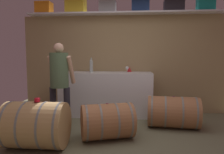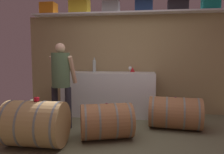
{
  "view_description": "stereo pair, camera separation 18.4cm",
  "coord_description": "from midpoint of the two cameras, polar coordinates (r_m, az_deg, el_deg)",
  "views": [
    {
      "loc": [
        0.16,
        -3.0,
        1.29
      ],
      "look_at": [
        -0.13,
        0.5,
        0.95
      ],
      "focal_mm": 34.95,
      "sensor_mm": 36.0,
      "label": 1
    },
    {
      "loc": [
        0.34,
        -2.98,
        1.29
      ],
      "look_at": [
        -0.13,
        0.5,
        0.95
      ],
      "focal_mm": 34.95,
      "sensor_mm": 36.0,
      "label": 2
    }
  ],
  "objects": [
    {
      "name": "back_wall_panel",
      "position": [
        5.01,
        1.92,
        3.37
      ],
      "size": [
        4.57,
        0.1,
        2.19
      ],
      "primitive_type": "cube",
      "color": "#9A8259",
      "rests_on": "ground"
    },
    {
      "name": "toolcase_yellow",
      "position": [
        5.14,
        -10.5,
        17.72
      ],
      "size": [
        0.45,
        0.3,
        0.31
      ],
      "primitive_type": "cube",
      "rotation": [
        0.0,
        0.0,
        -0.07
      ],
      "color": "gold",
      "rests_on": "high_shelf_board"
    },
    {
      "name": "red_funnel",
      "position": [
        4.85,
        3.48,
        1.98
      ],
      "size": [
        0.11,
        0.11,
        0.1
      ],
      "primitive_type": "cone",
      "color": "red",
      "rests_on": "work_cabinet"
    },
    {
      "name": "winemaker_pouring",
      "position": [
        3.95,
        -14.88,
        0.13
      ],
      "size": [
        0.48,
        0.41,
        1.51
      ],
      "rotation": [
        0.0,
        0.0,
        -0.17
      ],
      "color": "#2B2B37",
      "rests_on": "ground"
    },
    {
      "name": "high_shelf_board",
      "position": [
        4.94,
        1.87,
        16.28
      ],
      "size": [
        4.21,
        0.4,
        0.03
      ],
      "primitive_type": "cube",
      "color": "silver",
      "rests_on": "back_wall_panel"
    },
    {
      "name": "tasting_cup",
      "position": [
        3.23,
        -20.54,
        -5.65
      ],
      "size": [
        0.07,
        0.07,
        0.05
      ],
      "primitive_type": "cylinder",
      "color": "red",
      "rests_on": "wine_barrel_near"
    },
    {
      "name": "toolcase_black",
      "position": [
        5.03,
        14.82,
        17.47
      ],
      "size": [
        0.43,
        0.24,
        0.24
      ],
      "primitive_type": "cube",
      "rotation": [
        0.0,
        0.0,
        -0.04
      ],
      "color": "black",
      "rests_on": "high_shelf_board"
    },
    {
      "name": "wine_barrel_near",
      "position": [
        3.32,
        -20.8,
        -11.63
      ],
      "size": [
        0.84,
        0.66,
        0.66
      ],
      "rotation": [
        0.0,
        0.0,
        -0.0
      ],
      "color": "tan",
      "rests_on": "ground"
    },
    {
      "name": "wine_bottle_clear",
      "position": [
        4.77,
        -6.55,
        3.02
      ],
      "size": [
        0.07,
        0.07,
        0.32
      ],
      "color": "#ADBCB7",
      "rests_on": "work_cabinet"
    },
    {
      "name": "ground_plane",
      "position": [
        3.74,
        0.65,
        -14.78
      ],
      "size": [
        5.77,
        7.22,
        0.02
      ],
      "primitive_type": "cube",
      "color": "#68694E"
    },
    {
      "name": "toolcase_orange",
      "position": [
        5.37,
        -18.33,
        16.74
      ],
      "size": [
        0.35,
        0.28,
        0.26
      ],
      "primitive_type": "cube",
      "rotation": [
        0.0,
        0.0,
        -0.03
      ],
      "color": "orange",
      "rests_on": "high_shelf_board"
    },
    {
      "name": "toolcase_navy",
      "position": [
        4.98,
        6.36,
        18.4
      ],
      "size": [
        0.38,
        0.25,
        0.34
      ],
      "primitive_type": "cube",
      "rotation": [
        0.0,
        0.0,
        -0.03
      ],
      "color": "navy",
      "rests_on": "high_shelf_board"
    },
    {
      "name": "wine_glass",
      "position": [
        4.74,
        2.88,
        2.32
      ],
      "size": [
        0.07,
        0.07,
        0.13
      ],
      "color": "white",
      "rests_on": "work_cabinet"
    },
    {
      "name": "wine_barrel_flank",
      "position": [
        4.08,
        14.47,
        -8.88
      ],
      "size": [
        0.95,
        0.65,
        0.57
      ],
      "rotation": [
        0.0,
        0.0,
        -0.11
      ],
      "color": "#A26A43",
      "rests_on": "ground"
    },
    {
      "name": "toolcase_grey",
      "position": [
        5.0,
        -2.23,
        17.76
      ],
      "size": [
        0.37,
        0.27,
        0.24
      ],
      "primitive_type": "cube",
      "rotation": [
        0.0,
        0.0,
        -0.04
      ],
      "color": "gray",
      "rests_on": "high_shelf_board"
    },
    {
      "name": "wine_barrel_far",
      "position": [
        3.45,
        -2.8,
        -11.49
      ],
      "size": [
        0.92,
        0.76,
        0.56
      ],
      "rotation": [
        0.0,
        0.0,
        0.31
      ],
      "color": "#A16941",
      "rests_on": "ground"
    },
    {
      "name": "work_cabinet",
      "position": [
        4.75,
        -2.67,
        -4.39
      ],
      "size": [
        1.97,
        0.61,
        0.93
      ],
      "primitive_type": "cube",
      "color": "white",
      "rests_on": "ground"
    },
    {
      "name": "toolcase_teal",
      "position": [
        5.18,
        22.32,
        17.14
      ],
      "size": [
        0.35,
        0.25,
        0.28
      ],
      "primitive_type": "cube",
      "rotation": [
        0.0,
        0.0,
        -0.03
      ],
      "color": "#147D76",
      "rests_on": "high_shelf_board"
    }
  ]
}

